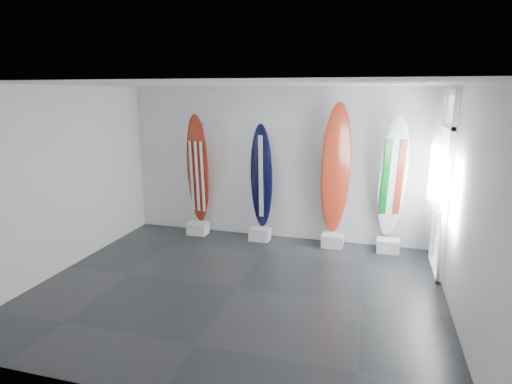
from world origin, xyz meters
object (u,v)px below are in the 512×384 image
(surfboard_usa, at_px, (198,169))
(surfboard_navy, at_px, (261,177))
(surfboard_swiss, at_px, (336,170))
(surfboard_italy, at_px, (393,178))

(surfboard_usa, distance_m, surfboard_navy, 1.35)
(surfboard_navy, height_order, surfboard_swiss, surfboard_swiss)
(surfboard_navy, xyz_separation_m, surfboard_swiss, (1.44, 0.00, 0.21))
(surfboard_usa, xyz_separation_m, surfboard_italy, (3.80, 0.00, 0.03))
(surfboard_usa, xyz_separation_m, surfboard_swiss, (2.78, 0.00, 0.13))
(surfboard_usa, bearing_deg, surfboard_italy, 7.16)
(surfboard_swiss, bearing_deg, surfboard_usa, 158.14)
(surfboard_usa, height_order, surfboard_italy, surfboard_italy)
(surfboard_navy, xyz_separation_m, surfboard_italy, (2.45, 0.00, 0.11))
(surfboard_swiss, distance_m, surfboard_italy, 1.02)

